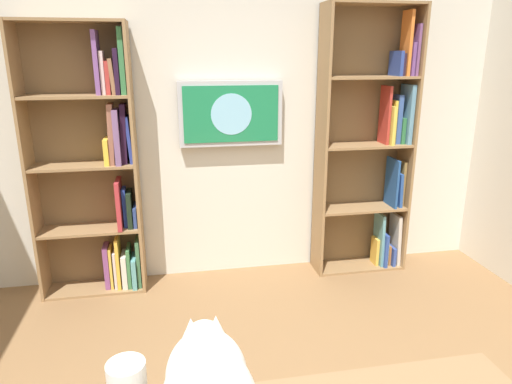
% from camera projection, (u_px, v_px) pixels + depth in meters
% --- Properties ---
extents(wall_back, '(4.52, 0.06, 2.70)m').
position_uv_depth(wall_back, '(228.00, 113.00, 3.64)').
color(wall_back, silver).
rests_on(wall_back, ground).
extents(bookshelf_left, '(0.77, 0.28, 2.17)m').
position_uv_depth(bookshelf_left, '(373.00, 149.00, 3.78)').
color(bookshelf_left, '#937047').
rests_on(bookshelf_left, ground).
extents(bookshelf_right, '(0.77, 0.28, 2.02)m').
position_uv_depth(bookshelf_right, '(98.00, 171.00, 3.41)').
color(bookshelf_right, '#937047').
rests_on(bookshelf_right, ground).
extents(wall_mounted_tv, '(0.81, 0.07, 0.50)m').
position_uv_depth(wall_mounted_tv, '(231.00, 114.00, 3.56)').
color(wall_mounted_tv, '#B7B7BC').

